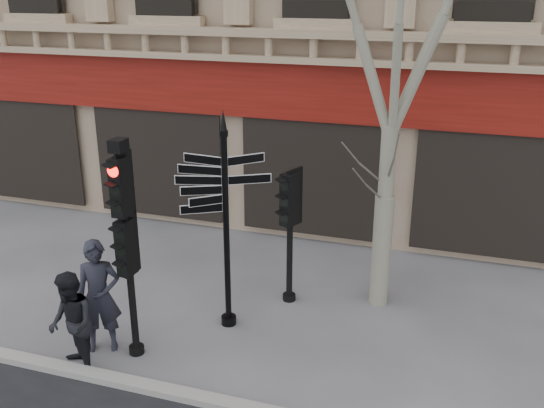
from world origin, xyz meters
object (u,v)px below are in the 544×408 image
(fingerpost, at_px, (225,186))
(pedestrian_b, at_px, (71,324))
(traffic_signal_secondary, at_px, (290,213))
(traffic_signal_main, at_px, (125,225))
(pedestrian_a, at_px, (99,296))

(fingerpost, relative_size, pedestrian_b, 2.31)
(fingerpost, distance_m, traffic_signal_secondary, 1.66)
(traffic_signal_main, distance_m, traffic_signal_secondary, 3.22)
(pedestrian_b, bearing_deg, fingerpost, 91.23)
(traffic_signal_secondary, bearing_deg, traffic_signal_main, -104.92)
(traffic_signal_secondary, relative_size, pedestrian_b, 1.52)
(fingerpost, distance_m, pedestrian_b, 3.28)
(traffic_signal_main, height_order, pedestrian_a, traffic_signal_main)
(traffic_signal_main, bearing_deg, traffic_signal_secondary, 55.81)
(fingerpost, distance_m, traffic_signal_main, 1.79)
(traffic_signal_main, relative_size, pedestrian_a, 1.87)
(traffic_signal_secondary, relative_size, pedestrian_a, 1.32)
(traffic_signal_secondary, bearing_deg, pedestrian_a, -112.23)
(fingerpost, relative_size, traffic_signal_main, 1.07)
(pedestrian_b, bearing_deg, pedestrian_a, 127.15)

